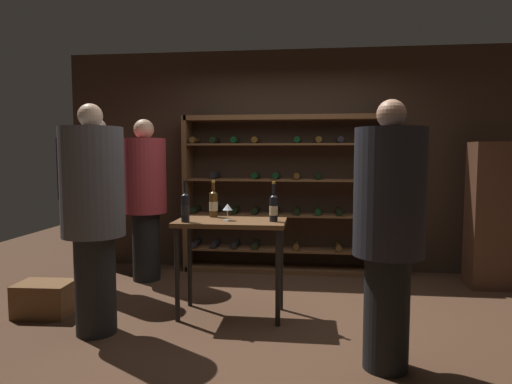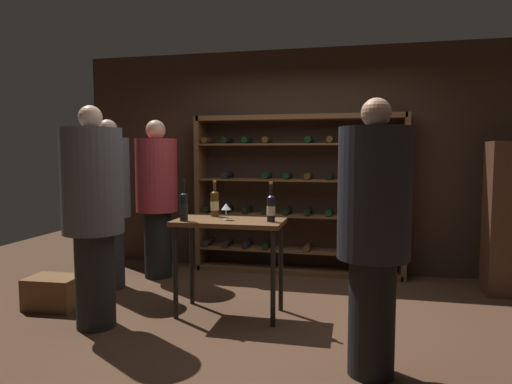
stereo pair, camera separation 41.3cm
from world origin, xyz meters
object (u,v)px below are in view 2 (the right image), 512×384
(tasting_table, at_px, (229,234))
(wine_crate, at_px, (54,292))
(wine_bottle_black_capsule, at_px, (215,203))
(wine_rack, at_px, (297,195))
(wine_glass_stemmed_center, at_px, (226,207))
(person_guest_plum_blouse, at_px, (374,225))
(display_cabinet, at_px, (509,219))
(wine_bottle_red_label, at_px, (184,206))
(wine_bottle_green_slim, at_px, (271,208))
(person_guest_blue_shirt, at_px, (157,192))
(person_bystander_red_print, at_px, (109,196))
(person_guest_khaki, at_px, (93,207))

(tasting_table, distance_m, wine_crate, 1.80)
(wine_bottle_black_capsule, bearing_deg, wine_rack, 66.15)
(wine_glass_stemmed_center, bearing_deg, tasting_table, 26.51)
(person_guest_plum_blouse, xyz_separation_m, display_cabinet, (1.43, 2.06, -0.21))
(wine_bottle_red_label, relative_size, wine_bottle_green_slim, 1.03)
(wine_rack, height_order, person_guest_plum_blouse, wine_rack)
(person_guest_blue_shirt, bearing_deg, wine_crate, -100.10)
(wine_rack, height_order, person_guest_blue_shirt, wine_rack)
(tasting_table, bearing_deg, wine_glass_stemmed_center, -153.49)
(person_bystander_red_print, height_order, wine_bottle_black_capsule, person_bystander_red_print)
(person_guest_blue_shirt, relative_size, wine_bottle_black_capsule, 5.38)
(wine_crate, xyz_separation_m, wine_bottle_red_label, (1.31, 0.04, 0.85))
(wine_rack, height_order, person_guest_khaki, wine_rack)
(wine_bottle_red_label, bearing_deg, person_bystander_red_print, 149.61)
(tasting_table, distance_m, person_guest_blue_shirt, 1.59)
(display_cabinet, bearing_deg, person_bystander_red_print, -170.58)
(person_guest_khaki, bearing_deg, wine_bottle_black_capsule, -39.08)
(person_guest_khaki, relative_size, person_bystander_red_print, 1.02)
(wine_bottle_green_slim, bearing_deg, person_guest_plum_blouse, -45.22)
(tasting_table, bearing_deg, person_guest_khaki, -152.74)
(person_guest_plum_blouse, bearing_deg, person_guest_blue_shirt, 169.65)
(person_guest_khaki, bearing_deg, person_guest_blue_shirt, 15.56)
(wine_bottle_black_capsule, bearing_deg, wine_crate, -165.55)
(person_guest_plum_blouse, bearing_deg, wine_bottle_black_capsule, 171.12)
(person_bystander_red_print, bearing_deg, wine_bottle_green_slim, 20.69)
(person_bystander_red_print, distance_m, person_guest_plum_blouse, 3.04)
(wine_rack, distance_m, wine_crate, 2.86)
(wine_crate, height_order, wine_bottle_black_capsule, wine_bottle_black_capsule)
(person_guest_blue_shirt, xyz_separation_m, person_guest_plum_blouse, (2.40, -1.90, -0.01))
(person_guest_khaki, height_order, wine_glass_stemmed_center, person_guest_khaki)
(person_guest_khaki, height_order, wine_bottle_green_slim, person_guest_khaki)
(person_guest_plum_blouse, bearing_deg, person_bystander_red_print, -178.96)
(person_guest_plum_blouse, relative_size, wine_bottle_green_slim, 5.16)
(wine_rack, relative_size, wine_bottle_black_capsule, 7.39)
(wine_bottle_red_label, distance_m, wine_bottle_black_capsule, 0.39)
(wine_rack, height_order, wine_bottle_green_slim, wine_rack)
(tasting_table, height_order, person_guest_khaki, person_guest_khaki)
(tasting_table, bearing_deg, person_guest_blue_shirt, 139.01)
(wine_glass_stemmed_center, bearing_deg, person_guest_blue_shirt, 138.03)
(person_guest_plum_blouse, bearing_deg, wine_rack, 136.29)
(tasting_table, height_order, person_guest_blue_shirt, person_guest_blue_shirt)
(wine_rack, bearing_deg, person_guest_khaki, -124.39)
(tasting_table, relative_size, wine_bottle_black_capsule, 2.84)
(person_guest_blue_shirt, bearing_deg, tasting_table, -28.44)
(tasting_table, distance_m, wine_bottle_green_slim, 0.46)
(person_bystander_red_print, relative_size, person_guest_blue_shirt, 0.99)
(wine_rack, distance_m, person_guest_plum_blouse, 2.57)
(display_cabinet, bearing_deg, wine_glass_stemmed_center, -155.81)
(wine_crate, relative_size, wine_bottle_green_slim, 1.36)
(person_guest_khaki, xyz_separation_m, wine_bottle_black_capsule, (0.83, 0.72, -0.02))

